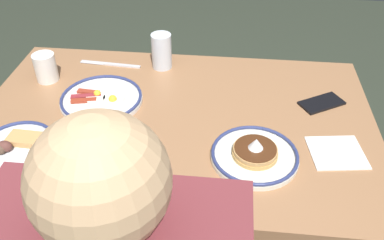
% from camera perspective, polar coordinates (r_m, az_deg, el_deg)
% --- Properties ---
extents(dining_table, '(1.26, 0.81, 0.74)m').
position_cam_1_polar(dining_table, '(1.35, -2.43, -2.65)').
color(dining_table, '#9D6D47').
rests_on(dining_table, ground_plane).
extents(plate_near_main, '(0.27, 0.27, 0.04)m').
position_cam_1_polar(plate_near_main, '(1.39, -12.46, 2.91)').
color(plate_near_main, white).
rests_on(plate_near_main, dining_table).
extents(plate_center_pancakes, '(0.24, 0.24, 0.07)m').
position_cam_1_polar(plate_center_pancakes, '(1.15, 8.70, -4.73)').
color(plate_center_pancakes, silver).
rests_on(plate_center_pancakes, dining_table).
extents(plate_far_companion, '(0.22, 0.22, 0.05)m').
position_cam_1_polar(plate_far_companion, '(1.27, -23.17, -3.31)').
color(plate_far_companion, white).
rests_on(plate_far_companion, dining_table).
extents(coffee_mug, '(0.08, 0.11, 0.10)m').
position_cam_1_polar(coffee_mug, '(1.54, -19.63, 6.99)').
color(coffee_mug, white).
rests_on(coffee_mug, dining_table).
extents(drinking_glass, '(0.07, 0.07, 0.13)m').
position_cam_1_polar(drinking_glass, '(1.53, -4.23, 9.30)').
color(drinking_glass, silver).
rests_on(drinking_glass, dining_table).
extents(cell_phone, '(0.16, 0.14, 0.01)m').
position_cam_1_polar(cell_phone, '(1.42, 17.54, 2.25)').
color(cell_phone, black).
rests_on(cell_phone, dining_table).
extents(paper_napkin, '(0.17, 0.16, 0.00)m').
position_cam_1_polar(paper_napkin, '(1.24, 19.43, -4.27)').
color(paper_napkin, white).
rests_on(paper_napkin, dining_table).
extents(fork_near, '(0.20, 0.04, 0.01)m').
position_cam_1_polar(fork_near, '(1.15, -16.61, -7.04)').
color(fork_near, silver).
rests_on(fork_near, dining_table).
extents(butter_knife, '(0.23, 0.04, 0.01)m').
position_cam_1_polar(butter_knife, '(1.60, -11.30, 7.61)').
color(butter_knife, silver).
rests_on(butter_knife, dining_table).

